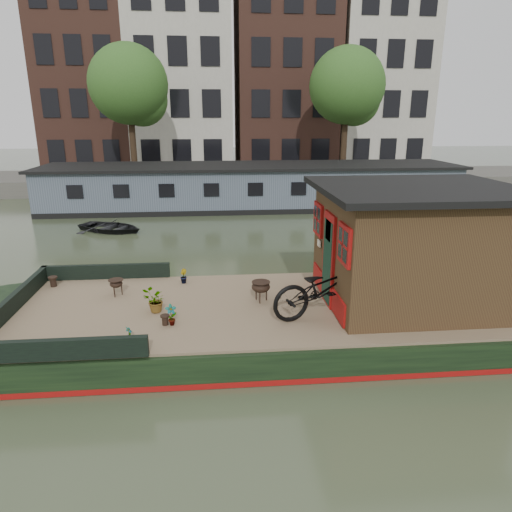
{
  "coord_description": "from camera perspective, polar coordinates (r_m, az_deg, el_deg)",
  "views": [
    {
      "loc": [
        -1.86,
        -8.7,
        4.39
      ],
      "look_at": [
        -1.02,
        0.5,
        1.55
      ],
      "focal_mm": 32.0,
      "sensor_mm": 36.0,
      "label": 1
    }
  ],
  "objects": [
    {
      "name": "ground",
      "position": [
        9.92,
        6.24,
        -9.31
      ],
      "size": [
        120.0,
        120.0,
        0.0
      ],
      "primitive_type": "plane",
      "color": "#333C26",
      "rests_on": "ground"
    },
    {
      "name": "houseboat_hull",
      "position": [
        9.64,
        -1.58,
        -8.22
      ],
      "size": [
        14.01,
        4.02,
        0.6
      ],
      "color": "black",
      "rests_on": "ground"
    },
    {
      "name": "houseboat_deck",
      "position": [
        9.66,
        6.36,
        -5.98
      ],
      "size": [
        11.8,
        3.8,
        0.05
      ],
      "primitive_type": "cube",
      "color": "#775E4A",
      "rests_on": "houseboat_hull"
    },
    {
      "name": "bow_bulwark",
      "position": [
        9.93,
        -23.76,
        -5.49
      ],
      "size": [
        3.0,
        4.0,
        0.35
      ],
      "color": "black",
      "rests_on": "houseboat_deck"
    },
    {
      "name": "cabin",
      "position": [
        9.92,
        19.08,
        1.44
      ],
      "size": [
        4.0,
        3.5,
        2.42
      ],
      "color": "#311E13",
      "rests_on": "houseboat_deck"
    },
    {
      "name": "bicycle",
      "position": [
        8.91,
        8.54,
        -3.96
      ],
      "size": [
        2.3,
        1.36,
        1.14
      ],
      "primitive_type": "imported",
      "rotation": [
        0.0,
        0.0,
        1.87
      ],
      "color": "black",
      "rests_on": "houseboat_deck"
    },
    {
      "name": "potted_plant_a",
      "position": [
        8.68,
        -10.56,
        -7.27
      ],
      "size": [
        0.25,
        0.21,
        0.41
      ],
      "primitive_type": "imported",
      "rotation": [
        0.0,
        0.0,
        0.37
      ],
      "color": "maroon",
      "rests_on": "houseboat_deck"
    },
    {
      "name": "potted_plant_b",
      "position": [
        10.78,
        -9.08,
        -2.5
      ],
      "size": [
        0.21,
        0.23,
        0.33
      ],
      "primitive_type": "imported",
      "rotation": [
        0.0,
        0.0,
        1.96
      ],
      "color": "brown",
      "rests_on": "houseboat_deck"
    },
    {
      "name": "potted_plant_c",
      "position": [
        9.28,
        -12.53,
        -5.51
      ],
      "size": [
        0.57,
        0.56,
        0.48
      ],
      "primitive_type": "imported",
      "rotation": [
        0.0,
        0.0,
        3.79
      ],
      "color": "#AC4532",
      "rests_on": "houseboat_deck"
    },
    {
      "name": "potted_plant_e",
      "position": [
        8.26,
        -15.59,
        -9.42
      ],
      "size": [
        0.12,
        0.16,
        0.29
      ],
      "primitive_type": "imported",
      "rotation": [
        0.0,
        0.0,
        1.47
      ],
      "color": "#A56B30",
      "rests_on": "houseboat_deck"
    },
    {
      "name": "brazier_front",
      "position": [
        9.6,
        0.61,
        -4.44
      ],
      "size": [
        0.53,
        0.53,
        0.44
      ],
      "primitive_type": null,
      "rotation": [
        0.0,
        0.0,
        0.39
      ],
      "color": "black",
      "rests_on": "houseboat_deck"
    },
    {
      "name": "brazier_rear",
      "position": [
        10.36,
        -17.05,
        -3.78
      ],
      "size": [
        0.44,
        0.44,
        0.37
      ],
      "primitive_type": null,
      "rotation": [
        0.0,
        0.0,
        0.36
      ],
      "color": "black",
      "rests_on": "houseboat_deck"
    },
    {
      "name": "bollard_port",
      "position": [
        11.43,
        -24.02,
        -2.94
      ],
      "size": [
        0.21,
        0.21,
        0.23
      ],
      "primitive_type": "cylinder",
      "color": "black",
      "rests_on": "houseboat_deck"
    },
    {
      "name": "bollard_stbd",
      "position": [
        8.76,
        -11.3,
        -7.85
      ],
      "size": [
        0.17,
        0.17,
        0.2
      ],
      "primitive_type": "cylinder",
      "color": "black",
      "rests_on": "houseboat_deck"
    },
    {
      "name": "dinghy",
      "position": [
        19.08,
        -17.72,
        3.83
      ],
      "size": [
        3.32,
        2.99,
        0.57
      ],
      "primitive_type": "imported",
      "rotation": [
        0.0,
        0.0,
        1.09
      ],
      "color": "black",
      "rests_on": "ground"
    },
    {
      "name": "far_houseboat",
      "position": [
        23.03,
        -0.53,
        8.54
      ],
      "size": [
        20.4,
        4.4,
        2.11
      ],
      "color": "#505B6B",
      "rests_on": "ground"
    },
    {
      "name": "quay",
      "position": [
        29.52,
        -1.57,
        9.4
      ],
      "size": [
        60.0,
        6.0,
        0.9
      ],
      "primitive_type": "cube",
      "color": "#47443F",
      "rests_on": "ground"
    },
    {
      "name": "townhouse_row",
      "position": [
        36.42,
        -2.19,
        22.59
      ],
      "size": [
        27.25,
        8.0,
        16.5
      ],
      "color": "brown",
      "rests_on": "ground"
    },
    {
      "name": "tree_left",
      "position": [
        28.17,
        -15.29,
        19.58
      ],
      "size": [
        4.4,
        4.4,
        7.4
      ],
      "color": "#332316",
      "rests_on": "quay"
    },
    {
      "name": "tree_right",
      "position": [
        28.94,
        11.54,
        19.74
      ],
      "size": [
        4.4,
        4.4,
        7.4
      ],
      "color": "#332316",
      "rests_on": "quay"
    }
  ]
}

